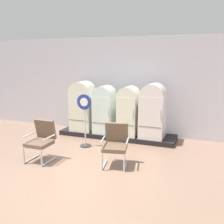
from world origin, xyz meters
TOP-DOWN VIEW (x-y plane):
  - ground at (0.00, 0.00)m, footprint 12.00×10.00m
  - back_wall at (0.00, 3.66)m, footprint 11.76×0.12m
  - display_plinth at (0.00, 3.02)m, footprint 3.72×0.95m
  - refrigerator_0 at (-1.15, 2.91)m, footprint 0.72×0.67m
  - refrigerator_1 at (-0.37, 2.88)m, footprint 0.63×0.62m
  - refrigerator_2 at (0.42, 2.92)m, footprint 0.59×0.68m
  - refrigerator_3 at (1.16, 2.94)m, footprint 0.71×0.72m
  - armchair_left at (-1.09, 0.56)m, footprint 0.61×0.66m
  - armchair_right at (0.72, 0.93)m, footprint 0.70×0.76m
  - sign_stand at (-0.54, 1.84)m, footprint 0.43×0.32m

SIDE VIEW (x-z plane):
  - ground at x=0.00m, z-range -0.05..0.00m
  - display_plinth at x=0.00m, z-range 0.00..0.14m
  - armchair_left at x=-1.09m, z-range 0.05..1.04m
  - armchair_right at x=0.72m, z-range 0.05..1.04m
  - sign_stand at x=-0.54m, z-range -0.03..1.48m
  - refrigerator_1 at x=-0.37m, z-range 0.19..1.69m
  - refrigerator_2 at x=0.42m, z-range 0.19..1.71m
  - refrigerator_0 at x=-1.15m, z-range 0.19..1.81m
  - refrigerator_3 at x=1.16m, z-range 0.19..1.81m
  - back_wall at x=0.00m, z-range 0.01..3.18m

